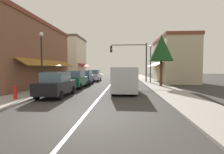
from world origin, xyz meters
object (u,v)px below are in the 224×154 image
object	(u,v)px
traffic_signal_mast_arm	(133,55)
street_lamp_right_mid	(151,58)
tree_right_near	(161,48)
street_lamp_left_near	(42,52)
van_in_lane	(125,79)
parked_car_third_left	(85,77)
fire_hydrant	(15,92)
parked_car_nearest_left	(56,85)
parked_car_far_left	(94,75)
parked_car_second_left	(76,79)

from	to	relation	value
traffic_signal_mast_arm	street_lamp_right_mid	size ratio (longest dim) A/B	1.11
traffic_signal_mast_arm	tree_right_near	distance (m)	6.46
street_lamp_left_near	van_in_lane	bearing A→B (deg)	5.08
tree_right_near	traffic_signal_mast_arm	bearing A→B (deg)	114.52
parked_car_third_left	fire_hydrant	size ratio (longest dim) A/B	4.76
traffic_signal_mast_arm	fire_hydrant	world-z (taller)	traffic_signal_mast_arm
parked_car_nearest_left	parked_car_third_left	bearing A→B (deg)	90.75
tree_right_near	parked_car_far_left	bearing A→B (deg)	135.54
traffic_signal_mast_arm	fire_hydrant	distance (m)	17.04
parked_car_nearest_left	parked_car_third_left	distance (m)	9.66
parked_car_second_left	parked_car_third_left	bearing A→B (deg)	89.67
fire_hydrant	street_lamp_left_near	bearing A→B (deg)	90.70
parked_car_third_left	street_lamp_left_near	distance (m)	8.35
street_lamp_left_near	street_lamp_right_mid	distance (m)	13.97
parked_car_nearest_left	street_lamp_right_mid	distance (m)	14.29
parked_car_nearest_left	tree_right_near	distance (m)	11.71
parked_car_second_left	parked_car_far_left	xyz separation A→B (m)	(0.18, 10.09, 0.00)
parked_car_far_left	traffic_signal_mast_arm	xyz separation A→B (m)	(6.08, -2.72, 2.94)
parked_car_second_left	traffic_signal_mast_arm	size ratio (longest dim) A/B	0.74
parked_car_third_left	street_lamp_right_mid	bearing A→B (deg)	9.88
tree_right_near	parked_car_third_left	bearing A→B (deg)	163.26
parked_car_nearest_left	tree_right_near	size ratio (longest dim) A/B	0.73
van_in_lane	fire_hydrant	size ratio (longest dim) A/B	5.99
traffic_signal_mast_arm	fire_hydrant	size ratio (longest dim) A/B	6.41
van_in_lane	fire_hydrant	xyz separation A→B (m)	(-6.84, -4.33, -0.60)
street_lamp_right_mid	fire_hydrant	distance (m)	16.91
parked_car_second_left	traffic_signal_mast_arm	distance (m)	10.10
parked_car_nearest_left	parked_car_far_left	bearing A→B (deg)	89.85
parked_car_third_left	parked_car_far_left	xyz separation A→B (m)	(0.17, 5.90, 0.00)
parked_car_nearest_left	parked_car_far_left	xyz separation A→B (m)	(0.06, 15.57, 0.00)
parked_car_nearest_left	fire_hydrant	xyz separation A→B (m)	(-1.93, -1.81, -0.33)
parked_car_second_left	tree_right_near	bearing A→B (deg)	9.26
parked_car_far_left	van_in_lane	distance (m)	13.92
street_lamp_left_near	street_lamp_right_mid	xyz separation A→B (m)	(10.29, 9.44, 0.01)
parked_car_second_left	tree_right_near	xyz separation A→B (m)	(8.93, 1.50, 3.28)
street_lamp_left_near	parked_car_nearest_left	bearing A→B (deg)	-44.05
parked_car_second_left	tree_right_near	size ratio (longest dim) A/B	0.73
parked_car_second_left	traffic_signal_mast_arm	world-z (taller)	traffic_signal_mast_arm
van_in_lane	street_lamp_right_mid	bearing A→B (deg)	69.89
parked_car_far_left	street_lamp_right_mid	bearing A→B (deg)	-26.59
parked_car_nearest_left	parked_car_second_left	bearing A→B (deg)	91.30
parked_car_second_left	parked_car_far_left	world-z (taller)	same
traffic_signal_mast_arm	street_lamp_left_near	size ratio (longest dim) A/B	1.11
parked_car_third_left	parked_car_far_left	size ratio (longest dim) A/B	1.01
fire_hydrant	parked_car_nearest_left	bearing A→B (deg)	43.14
parked_car_nearest_left	fire_hydrant	distance (m)	2.66
parked_car_nearest_left	traffic_signal_mast_arm	world-z (taller)	traffic_signal_mast_arm
tree_right_near	parked_car_nearest_left	bearing A→B (deg)	-141.63
parked_car_third_left	parked_car_nearest_left	bearing A→B (deg)	-90.73
traffic_signal_mast_arm	tree_right_near	size ratio (longest dim) A/B	1.00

